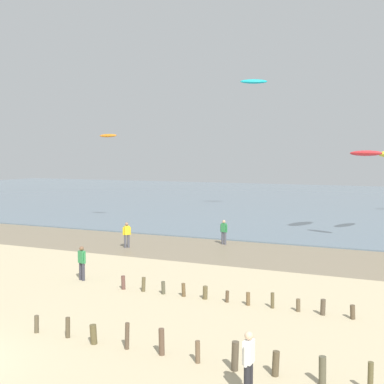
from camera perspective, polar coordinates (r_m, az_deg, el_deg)
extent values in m
cube|color=#84755B|center=(32.99, 0.78, -6.59)|extent=(120.00, 7.92, 0.01)
cube|color=slate|center=(70.17, 13.50, -0.91)|extent=(160.00, 70.00, 0.10)
cylinder|color=brown|center=(18.74, -17.43, -14.28)|extent=(0.18, 0.17, 0.63)
cylinder|color=brown|center=(17.99, -14.09, -14.87)|extent=(0.17, 0.16, 0.71)
cylinder|color=brown|center=(17.28, -11.26, -15.74)|extent=(0.24, 0.24, 0.66)
cylinder|color=brown|center=(16.67, -7.47, -16.08)|extent=(0.15, 0.17, 0.86)
cylinder|color=brown|center=(16.10, -3.51, -16.81)|extent=(0.18, 0.20, 0.85)
cylinder|color=brown|center=(15.58, 0.66, -17.89)|extent=(0.17, 0.17, 0.68)
cylinder|color=brown|center=(15.09, 4.97, -18.27)|extent=(0.24, 0.23, 0.88)
cylinder|color=brown|center=(14.94, 9.60, -18.87)|extent=(0.22, 0.21, 0.72)
cylinder|color=brown|center=(14.66, 14.76, -19.25)|extent=(0.21, 0.20, 0.80)
cylinder|color=brown|center=(14.56, 19.83, -19.43)|extent=(0.15, 0.16, 0.84)
cylinder|color=brown|center=(23.56, -7.90, -10.27)|extent=(0.20, 0.19, 0.64)
cylinder|color=brown|center=(23.11, -5.59, -10.51)|extent=(0.18, 0.20, 0.66)
cylinder|color=brown|center=(22.62, -3.32, -10.92)|extent=(0.18, 0.19, 0.59)
cylinder|color=brown|center=(22.22, -0.97, -11.18)|extent=(0.18, 0.18, 0.60)
cylinder|color=brown|center=(21.84, 1.53, -11.48)|extent=(0.23, 0.23, 0.59)
cylinder|color=brown|center=(21.45, 4.07, -11.90)|extent=(0.17, 0.16, 0.50)
cylinder|color=brown|center=(21.12, 6.47, -12.10)|extent=(0.18, 0.18, 0.55)
cylinder|color=brown|center=(20.88, 9.23, -12.19)|extent=(0.16, 0.17, 0.64)
cylinder|color=brown|center=(20.65, 12.11, -12.60)|extent=(0.17, 0.17, 0.51)
cylinder|color=brown|center=(20.41, 14.82, -12.68)|extent=(0.21, 0.22, 0.64)
cylinder|color=brown|center=(20.29, 17.97, -12.98)|extent=(0.21, 0.20, 0.55)
cylinder|color=#383842|center=(25.61, -12.67, -8.87)|extent=(0.16, 0.16, 0.88)
cylinder|color=#383842|center=(25.44, -12.39, -8.95)|extent=(0.16, 0.16, 0.88)
cube|color=#338C4C|center=(25.37, -12.56, -7.28)|extent=(0.41, 0.32, 0.60)
sphere|color=brown|center=(25.29, -12.57, -6.35)|extent=(0.22, 0.22, 0.22)
cylinder|color=#338C4C|center=(25.57, -12.86, -7.31)|extent=(0.09, 0.09, 0.52)
cylinder|color=#338C4C|center=(25.19, -12.24, -7.48)|extent=(0.09, 0.09, 0.52)
cylinder|color=#232328|center=(13.82, 6.67, -20.45)|extent=(0.16, 0.16, 0.88)
cylinder|color=#232328|center=(13.63, 6.32, -20.80)|extent=(0.16, 0.16, 0.88)
cube|color=white|center=(13.43, 6.52, -17.76)|extent=(0.24, 0.37, 0.60)
sphere|color=beige|center=(13.28, 6.54, -16.08)|extent=(0.22, 0.22, 0.22)
cylinder|color=white|center=(13.66, 6.89, -17.60)|extent=(0.09, 0.09, 0.52)
cylinder|color=white|center=(13.24, 6.14, -18.32)|extent=(0.09, 0.09, 0.52)
cylinder|color=#4C4C56|center=(34.79, 3.53, -5.30)|extent=(0.16, 0.16, 0.88)
cylinder|color=#4C4C56|center=(34.67, 3.83, -5.34)|extent=(0.16, 0.16, 0.88)
cube|color=#338C4C|center=(34.62, 3.68, -4.11)|extent=(0.40, 0.30, 0.60)
sphere|color=tan|center=(34.56, 3.69, -3.42)|extent=(0.22, 0.22, 0.22)
cylinder|color=#338C4C|center=(34.76, 3.35, -4.16)|extent=(0.09, 0.09, 0.52)
cylinder|color=#338C4C|center=(34.49, 4.01, -4.23)|extent=(0.09, 0.09, 0.52)
cylinder|color=#4C4C56|center=(33.71, -7.68, -5.64)|extent=(0.16, 0.16, 0.88)
cylinder|color=#4C4C56|center=(33.78, -7.32, -5.62)|extent=(0.16, 0.16, 0.88)
cube|color=yellow|center=(33.63, -7.51, -4.39)|extent=(0.40, 0.42, 0.60)
sphere|color=#9E7051|center=(33.57, -7.52, -3.68)|extent=(0.22, 0.22, 0.22)
cylinder|color=yellow|center=(33.56, -7.90, -4.49)|extent=(0.09, 0.09, 0.52)
cylinder|color=yellow|center=(33.70, -7.12, -4.45)|extent=(0.09, 0.09, 0.52)
ellipsoid|color=red|center=(36.32, 19.35, 4.23)|extent=(2.52, 1.70, 0.40)
ellipsoid|color=orange|center=(46.63, -9.62, 6.41)|extent=(1.91, 0.73, 0.40)
ellipsoid|color=#19B2B7|center=(54.90, 7.11, 12.49)|extent=(3.08, 2.11, 0.67)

